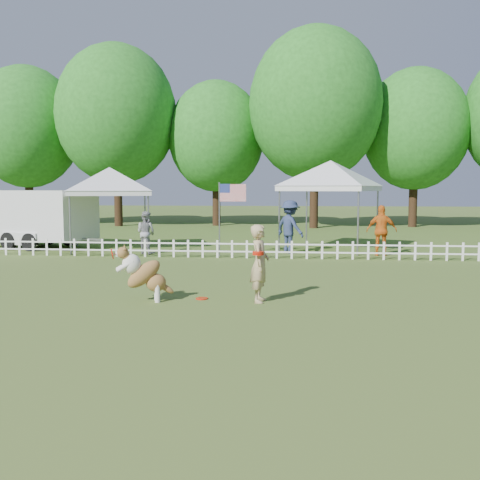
{
  "coord_description": "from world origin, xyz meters",
  "views": [
    {
      "loc": [
        1.78,
        -10.73,
        2.34
      ],
      "look_at": [
        0.52,
        2.0,
        1.1
      ],
      "focal_mm": 40.0,
      "sensor_mm": 36.0,
      "label": 1
    }
  ],
  "objects_px": {
    "spectator_c": "(382,230)",
    "dog": "(145,274)",
    "handler": "(260,263)",
    "flag_pole": "(219,220)",
    "frisbee_on_turf": "(202,298)",
    "canopy_tent_left": "(110,209)",
    "cargo_trailer": "(39,218)",
    "canopy_tent_right": "(330,206)",
    "spectator_b": "(290,227)",
    "spectator_a": "(146,233)"
  },
  "relations": [
    {
      "from": "spectator_c",
      "to": "dog",
      "type": "bearing_deg",
      "value": 57.87
    },
    {
      "from": "handler",
      "to": "flag_pole",
      "type": "xyz_separation_m",
      "value": [
        -1.84,
        7.29,
        0.47
      ]
    },
    {
      "from": "flag_pole",
      "to": "spectator_c",
      "type": "height_order",
      "value": "flag_pole"
    },
    {
      "from": "frisbee_on_turf",
      "to": "spectator_c",
      "type": "relative_size",
      "value": 0.15
    },
    {
      "from": "dog",
      "to": "canopy_tent_left",
      "type": "xyz_separation_m",
      "value": [
        -3.93,
        9.22,
        0.95
      ]
    },
    {
      "from": "handler",
      "to": "dog",
      "type": "bearing_deg",
      "value": 99.7
    },
    {
      "from": "cargo_trailer",
      "to": "flag_pole",
      "type": "relative_size",
      "value": 2.06
    },
    {
      "from": "frisbee_on_turf",
      "to": "canopy_tent_right",
      "type": "distance_m",
      "value": 10.34
    },
    {
      "from": "handler",
      "to": "spectator_b",
      "type": "distance_m",
      "value": 8.44
    },
    {
      "from": "frisbee_on_turf",
      "to": "cargo_trailer",
      "type": "distance_m",
      "value": 12.21
    },
    {
      "from": "frisbee_on_turf",
      "to": "canopy_tent_left",
      "type": "distance_m",
      "value": 10.27
    },
    {
      "from": "handler",
      "to": "canopy_tent_left",
      "type": "xyz_separation_m",
      "value": [
        -6.28,
        8.97,
        0.73
      ]
    },
    {
      "from": "dog",
      "to": "flag_pole",
      "type": "height_order",
      "value": "flag_pole"
    },
    {
      "from": "dog",
      "to": "spectator_c",
      "type": "relative_size",
      "value": 0.67
    },
    {
      "from": "canopy_tent_left",
      "to": "canopy_tent_right",
      "type": "height_order",
      "value": "canopy_tent_right"
    },
    {
      "from": "handler",
      "to": "canopy_tent_left",
      "type": "distance_m",
      "value": 10.98
    },
    {
      "from": "cargo_trailer",
      "to": "dog",
      "type": "bearing_deg",
      "value": -37.06
    },
    {
      "from": "dog",
      "to": "flag_pole",
      "type": "distance_m",
      "value": 7.58
    },
    {
      "from": "frisbee_on_turf",
      "to": "cargo_trailer",
      "type": "bearing_deg",
      "value": 131.46
    },
    {
      "from": "canopy_tent_right",
      "to": "spectator_c",
      "type": "xyz_separation_m",
      "value": [
        1.66,
        -1.81,
        -0.78
      ]
    },
    {
      "from": "canopy_tent_left",
      "to": "spectator_c",
      "type": "height_order",
      "value": "canopy_tent_left"
    },
    {
      "from": "handler",
      "to": "canopy_tent_right",
      "type": "xyz_separation_m",
      "value": [
        2.08,
        9.82,
        0.86
      ]
    },
    {
      "from": "canopy_tent_right",
      "to": "canopy_tent_left",
      "type": "bearing_deg",
      "value": -152.88
    },
    {
      "from": "dog",
      "to": "spectator_a",
      "type": "distance_m",
      "value": 8.26
    },
    {
      "from": "flag_pole",
      "to": "spectator_a",
      "type": "xyz_separation_m",
      "value": [
        -2.71,
        0.43,
        -0.51
      ]
    },
    {
      "from": "dog",
      "to": "canopy_tent_left",
      "type": "relative_size",
      "value": 0.38
    },
    {
      "from": "handler",
      "to": "canopy_tent_right",
      "type": "distance_m",
      "value": 10.07
    },
    {
      "from": "frisbee_on_turf",
      "to": "spectator_c",
      "type": "bearing_deg",
      "value": 57.62
    },
    {
      "from": "spectator_a",
      "to": "spectator_c",
      "type": "bearing_deg",
      "value": -153.56
    },
    {
      "from": "frisbee_on_turf",
      "to": "flag_pole",
      "type": "xyz_separation_m",
      "value": [
        -0.61,
        7.13,
        1.26
      ]
    },
    {
      "from": "frisbee_on_turf",
      "to": "canopy_tent_right",
      "type": "bearing_deg",
      "value": 71.05
    },
    {
      "from": "spectator_a",
      "to": "spectator_c",
      "type": "xyz_separation_m",
      "value": [
        8.3,
        0.29,
        0.12
      ]
    },
    {
      "from": "handler",
      "to": "cargo_trailer",
      "type": "height_order",
      "value": "cargo_trailer"
    },
    {
      "from": "dog",
      "to": "canopy_tent_left",
      "type": "height_order",
      "value": "canopy_tent_left"
    },
    {
      "from": "dog",
      "to": "canopy_tent_right",
      "type": "bearing_deg",
      "value": 47.47
    },
    {
      "from": "flag_pole",
      "to": "spectator_a",
      "type": "distance_m",
      "value": 2.79
    },
    {
      "from": "cargo_trailer",
      "to": "spectator_a",
      "type": "distance_m",
      "value": 5.0
    },
    {
      "from": "dog",
      "to": "frisbee_on_turf",
      "type": "relative_size",
      "value": 4.52
    },
    {
      "from": "frisbee_on_turf",
      "to": "spectator_b",
      "type": "bearing_deg",
      "value": 77.69
    },
    {
      "from": "flag_pole",
      "to": "spectator_b",
      "type": "relative_size",
      "value": 1.33
    },
    {
      "from": "flag_pole",
      "to": "spectator_b",
      "type": "xyz_separation_m",
      "value": [
        2.41,
        1.13,
        -0.31
      ]
    },
    {
      "from": "spectator_c",
      "to": "spectator_a",
      "type": "bearing_deg",
      "value": 6.33
    },
    {
      "from": "handler",
      "to": "dog",
      "type": "height_order",
      "value": "handler"
    },
    {
      "from": "canopy_tent_left",
      "to": "flag_pole",
      "type": "distance_m",
      "value": 4.75
    },
    {
      "from": "dog",
      "to": "canopy_tent_right",
      "type": "height_order",
      "value": "canopy_tent_right"
    },
    {
      "from": "canopy_tent_right",
      "to": "spectator_c",
      "type": "relative_size",
      "value": 1.89
    },
    {
      "from": "flag_pole",
      "to": "spectator_b",
      "type": "bearing_deg",
      "value": 21.04
    },
    {
      "from": "cargo_trailer",
      "to": "spectator_b",
      "type": "xyz_separation_m",
      "value": [
        9.85,
        -0.85,
        -0.2
      ]
    },
    {
      "from": "spectator_c",
      "to": "frisbee_on_turf",
      "type": "bearing_deg",
      "value": 61.94
    },
    {
      "from": "canopy_tent_right",
      "to": "spectator_a",
      "type": "distance_m",
      "value": 7.02
    }
  ]
}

